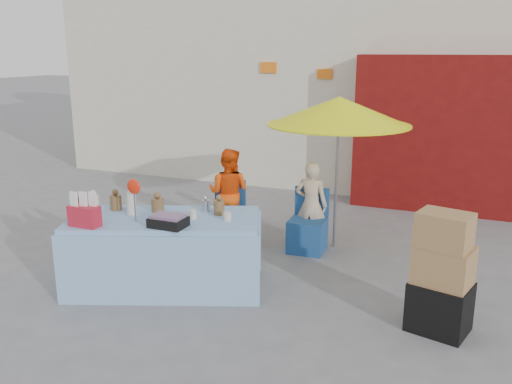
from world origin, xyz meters
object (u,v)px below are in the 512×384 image
at_px(umbrella, 339,112).
at_px(vendor_orange, 229,193).
at_px(market_table, 165,251).
at_px(vendor_beige, 311,205).
at_px(chair_right, 308,233).
at_px(box_stack, 442,278).
at_px(chair_left, 225,222).

bearing_deg(umbrella, vendor_orange, -174.47).
distance_m(market_table, vendor_beige, 2.22).
bearing_deg(vendor_orange, chair_right, 170.98).
height_order(market_table, vendor_orange, market_table).
relative_size(vendor_orange, box_stack, 1.08).
relative_size(vendor_beige, umbrella, 0.59).
height_order(chair_left, vendor_beige, vendor_beige).
xyz_separation_m(market_table, chair_left, (-0.07, 1.74, -0.18)).
relative_size(umbrella, box_stack, 1.72).
distance_m(umbrella, box_stack, 2.77).
bearing_deg(vendor_orange, market_table, 89.13).
xyz_separation_m(chair_left, vendor_beige, (1.25, 0.13, 0.36)).
relative_size(market_table, chair_right, 2.84).
xyz_separation_m(vendor_orange, umbrella, (1.55, 0.15, 1.23)).
height_order(market_table, vendor_beige, market_table).
distance_m(chair_right, umbrella, 1.69).
height_order(chair_left, box_stack, box_stack).
bearing_deg(vendor_beige, chair_left, 3.24).
height_order(vendor_orange, vendor_beige, vendor_orange).
relative_size(chair_left, box_stack, 0.70).
xyz_separation_m(market_table, vendor_orange, (-0.07, 1.87, 0.22)).
height_order(vendor_beige, umbrella, umbrella).
xyz_separation_m(chair_left, box_stack, (3.09, -1.60, 0.30)).
relative_size(chair_left, umbrella, 0.41).
bearing_deg(vendor_beige, box_stack, 133.82).
relative_size(chair_right, box_stack, 0.70).
bearing_deg(chair_left, vendor_orange, 86.78).
xyz_separation_m(chair_right, vendor_beige, (0.00, 0.13, 0.36)).
bearing_deg(market_table, chair_left, 70.78).
xyz_separation_m(chair_right, box_stack, (1.84, -1.60, 0.30)).
height_order(vendor_orange, umbrella, umbrella).
bearing_deg(vendor_beige, chair_right, 86.78).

